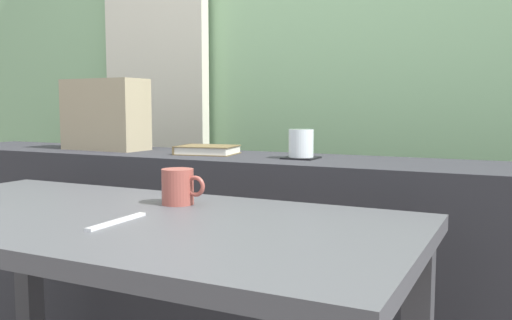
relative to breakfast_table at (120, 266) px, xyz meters
name	(u,v)px	position (x,y,z in m)	size (l,w,h in m)	color
outdoor_backdrop	(343,3)	(0.07, 1.36, 0.78)	(4.80, 0.08, 2.80)	#8EBC89
curtain_left_panel	(155,47)	(-0.83, 1.26, 0.63)	(0.56, 0.06, 2.50)	beige
dark_console_ledge	(273,281)	(0.07, 0.66, -0.22)	(2.80, 0.38, 0.81)	#2D2D33
breakfast_table	(120,266)	(0.00, 0.00, 0.00)	(1.28, 0.63, 0.73)	#414145
coaster_square	(301,158)	(0.16, 0.65, 0.19)	(0.10, 0.10, 0.01)	black
juice_glass	(301,145)	(0.16, 0.65, 0.23)	(0.08, 0.08, 0.09)	white
closed_book	(207,150)	(-0.18, 0.66, 0.20)	(0.21, 0.18, 0.03)	brown
throw_pillow	(105,115)	(-0.61, 0.66, 0.32)	(0.32, 0.14, 0.26)	tan
fork_utensil	(117,221)	(0.05, -0.07, 0.12)	(0.02, 0.17, 0.01)	silver
ceramic_mug	(179,187)	(0.05, 0.16, 0.16)	(0.11, 0.08, 0.08)	#9E4C42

